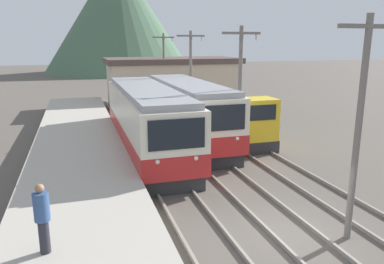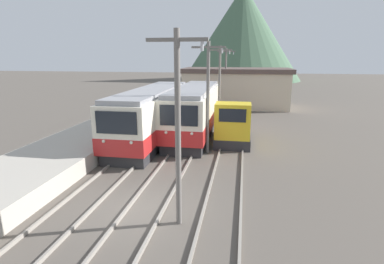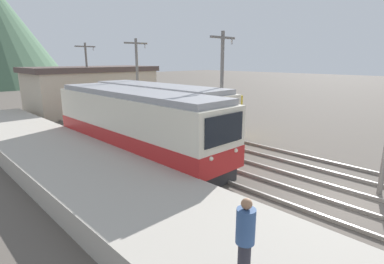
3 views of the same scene
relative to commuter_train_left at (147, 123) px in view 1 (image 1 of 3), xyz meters
The scene contains 15 objects.
ground_plane 10.66m from the commuter_train_left, 75.70° to the right, with size 200.00×200.00×0.00m, color #564F47.
platform_left 10.91m from the commuter_train_left, 109.69° to the right, with size 4.50×54.00×0.91m, color #ADA599.
track_left 10.33m from the commuter_train_left, 90.00° to the right, with size 1.54×60.00×0.14m.
track_center 10.70m from the commuter_train_left, 74.65° to the right, with size 1.54×60.00×0.14m.
track_right 11.85m from the commuter_train_left, 60.38° to the right, with size 1.54×60.00×0.14m.
commuter_train_left is the anchor object (origin of this frame).
commuter_train_center 3.21m from the commuter_train_left, 29.39° to the left, with size 2.84×11.32×3.72m.
shunting_locomotive 5.82m from the commuter_train_left, ahead, with size 2.40×5.01×3.00m.
catenary_mast_near 11.94m from the commuter_train_left, 68.53° to the right, with size 2.00×0.20×6.79m.
catenary_mast_mid 5.38m from the commuter_train_left, 30.48° to the right, with size 2.00×0.20×6.79m.
catenary_mast_far 7.56m from the commuter_train_left, 53.79° to the left, with size 2.00×0.20×6.79m.
catenary_mast_distant 15.07m from the commuter_train_left, 73.24° to the left, with size 2.00×0.20×6.79m.
person_on_platform 11.59m from the commuter_train_left, 113.08° to the right, with size 0.38×0.38×1.81m.
station_building 16.72m from the commuter_train_left, 70.96° to the left, with size 12.60×6.30×4.54m.
mountain_backdrop 59.84m from the commuter_train_left, 84.78° to the left, with size 29.56×29.56×22.57m.
Camera 1 is at (-6.14, -9.52, 6.01)m, focal length 35.00 mm.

